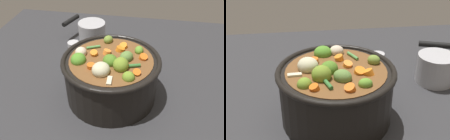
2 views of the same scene
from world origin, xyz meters
TOP-DOWN VIEW (x-y plane):
  - ground_plane at (0.00, 0.00)m, footprint 1.10×1.10m
  - cooking_pot at (-0.00, -0.00)m, footprint 0.27×0.27m
  - salt_shaker at (-0.15, 0.13)m, footprint 0.04×0.04m
  - small_saucepan at (-0.13, 0.29)m, footprint 0.17×0.13m

SIDE VIEW (x-z plane):
  - ground_plane at x=0.00m, z-range 0.00..0.00m
  - small_saucepan at x=-0.13m, z-range 0.00..0.08m
  - salt_shaker at x=-0.15m, z-range 0.00..0.09m
  - cooking_pot at x=0.00m, z-range -0.01..0.15m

